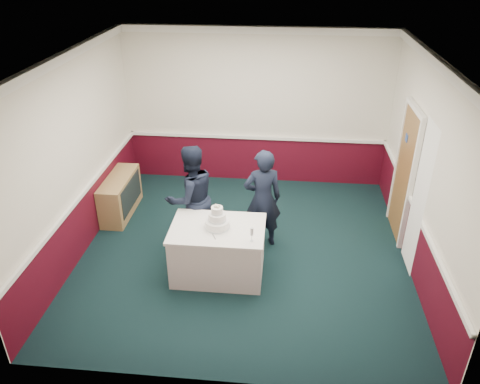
# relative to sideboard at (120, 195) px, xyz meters

# --- Properties ---
(ground) EXTENTS (5.00, 5.00, 0.00)m
(ground) POSITION_rel_sideboard_xyz_m (2.28, -0.94, -0.35)
(ground) COLOR black
(ground) RESTS_ON ground
(room_shell) EXTENTS (5.00, 5.00, 3.00)m
(room_shell) POSITION_rel_sideboard_xyz_m (2.36, -0.33, 1.62)
(room_shell) COLOR silver
(room_shell) RESTS_ON ground
(sideboard) EXTENTS (0.41, 1.20, 0.70)m
(sideboard) POSITION_rel_sideboard_xyz_m (0.00, 0.00, 0.00)
(sideboard) COLOR #9C7B4B
(sideboard) RESTS_ON ground
(cake_table) EXTENTS (1.32, 0.92, 0.79)m
(cake_table) POSITION_rel_sideboard_xyz_m (1.95, -1.53, 0.05)
(cake_table) COLOR white
(cake_table) RESTS_ON ground
(wedding_cake) EXTENTS (0.35, 0.35, 0.36)m
(wedding_cake) POSITION_rel_sideboard_xyz_m (1.95, -1.53, 0.55)
(wedding_cake) COLOR white
(wedding_cake) RESTS_ON cake_table
(cake_knife) EXTENTS (0.11, 0.21, 0.00)m
(cake_knife) POSITION_rel_sideboard_xyz_m (1.92, -1.73, 0.44)
(cake_knife) COLOR silver
(cake_knife) RESTS_ON cake_table
(champagne_flute) EXTENTS (0.05, 0.05, 0.21)m
(champagne_flute) POSITION_rel_sideboard_xyz_m (2.45, -1.81, 0.58)
(champagne_flute) COLOR silver
(champagne_flute) RESTS_ON cake_table
(person_man) EXTENTS (1.05, 1.01, 1.70)m
(person_man) POSITION_rel_sideboard_xyz_m (1.45, -0.84, 0.50)
(person_man) COLOR black
(person_man) RESTS_ON ground
(person_woman) EXTENTS (0.67, 0.53, 1.63)m
(person_woman) POSITION_rel_sideboard_xyz_m (2.54, -0.71, 0.46)
(person_woman) COLOR black
(person_woman) RESTS_ON ground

